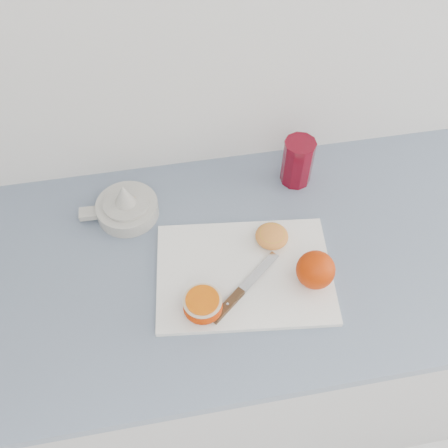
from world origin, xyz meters
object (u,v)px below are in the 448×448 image
Objects in this scene: half_orange at (203,306)px; red_tumbler at (297,163)px; cutting_board at (244,273)px; citrus_juicer at (126,207)px; counter at (228,339)px.

half_orange is 0.64× the size of red_tumbler.
half_orange reaches higher than cutting_board.
red_tumbler reaches higher than half_orange.
red_tumbler reaches higher than citrus_juicer.
citrus_juicer is 0.42m from red_tumbler.
half_orange is (-0.10, -0.08, 0.03)m from cutting_board.
cutting_board is 4.67× the size of half_orange.
citrus_juicer is at bearing 138.15° from cutting_board.
half_orange is 0.32m from citrus_juicer.
half_orange is 0.44× the size of citrus_juicer.
cutting_board reaches higher than counter.
cutting_board is 0.31m from red_tumbler.
counter is 0.54m from citrus_juicer.
citrus_juicer is at bearing 115.18° from half_orange.
counter is 14.19× the size of citrus_juicer.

